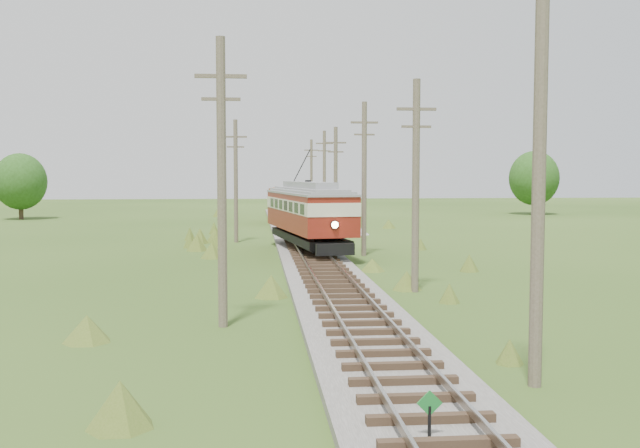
{
  "coord_description": "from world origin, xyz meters",
  "views": [
    {
      "loc": [
        -3.18,
        -10.31,
        4.79
      ],
      "look_at": [
        0.0,
        24.4,
        2.35
      ],
      "focal_mm": 40.0,
      "sensor_mm": 36.0,
      "label": 1
    }
  ],
  "objects": [
    {
      "name": "utility_pole_r_2",
      "position": [
        3.3,
        18.0,
        4.42
      ],
      "size": [
        1.6,
        0.3,
        8.6
      ],
      "color": "brown",
      "rests_on": "ground"
    },
    {
      "name": "utility_pole_r_3",
      "position": [
        3.2,
        31.0,
        4.63
      ],
      "size": [
        1.6,
        0.3,
        9.0
      ],
      "color": "brown",
      "rests_on": "ground"
    },
    {
      "name": "railbed_main",
      "position": [
        0.0,
        34.0,
        0.19
      ],
      "size": [
        3.6,
        96.0,
        0.57
      ],
      "color": "#605B54",
      "rests_on": "ground"
    },
    {
      "name": "utility_pole_l_a",
      "position": [
        -4.2,
        12.0,
        4.63
      ],
      "size": [
        1.6,
        0.3,
        9.0
      ],
      "color": "brown",
      "rests_on": "ground"
    },
    {
      "name": "utility_pole_l_b",
      "position": [
        -4.5,
        40.0,
        4.42
      ],
      "size": [
        1.6,
        0.3,
        8.6
      ],
      "color": "brown",
      "rests_on": "ground"
    },
    {
      "name": "gondola",
      "position": [
        0.0,
        60.13,
        2.14
      ],
      "size": [
        3.81,
        9.05,
        2.92
      ],
      "rotation": [
        0.0,
        0.0,
        -0.11
      ],
      "color": "black",
      "rests_on": "ground"
    },
    {
      "name": "tree_mid_a",
      "position": [
        -28.0,
        68.0,
        4.02
      ],
      "size": [
        5.46,
        5.46,
        7.03
      ],
      "color": "#38281C",
      "rests_on": "ground"
    },
    {
      "name": "gravel_pile",
      "position": [
        4.13,
        46.47,
        0.63
      ],
      "size": [
        3.68,
        3.9,
        1.34
      ],
      "color": "gray",
      "rests_on": "ground"
    },
    {
      "name": "utility_pole_r_1",
      "position": [
        3.1,
        5.0,
        4.4
      ],
      "size": [
        0.3,
        0.3,
        8.8
      ],
      "color": "brown",
      "rests_on": "ground"
    },
    {
      "name": "streetcar",
      "position": [
        0.0,
        32.2,
        2.65
      ],
      "size": [
        4.72,
        12.62,
        5.71
      ],
      "rotation": [
        0.0,
        0.0,
        0.15
      ],
      "color": "black",
      "rests_on": "ground"
    },
    {
      "name": "utility_pole_r_4",
      "position": [
        3.0,
        44.0,
        4.32
      ],
      "size": [
        1.6,
        0.3,
        8.4
      ],
      "color": "brown",
      "rests_on": "ground"
    },
    {
      "name": "tree_mid_b",
      "position": [
        30.0,
        72.0,
        4.33
      ],
      "size": [
        5.88,
        5.88,
        7.57
      ],
      "color": "#38281C",
      "rests_on": "ground"
    },
    {
      "name": "utility_pole_r_5",
      "position": [
        3.4,
        57.0,
        4.58
      ],
      "size": [
        1.6,
        0.3,
        8.9
      ],
      "color": "brown",
      "rests_on": "ground"
    },
    {
      "name": "switch_marker",
      "position": [
        -0.2,
        1.5,
        0.63
      ],
      "size": [
        0.45,
        0.06,
        1.08
      ],
      "color": "black",
      "rests_on": "ground"
    },
    {
      "name": "utility_pole_r_6",
      "position": [
        3.2,
        70.0,
        4.47
      ],
      "size": [
        1.6,
        0.3,
        8.7
      ],
      "color": "brown",
      "rests_on": "ground"
    }
  ]
}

